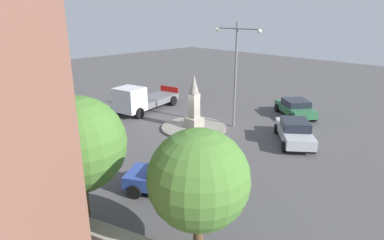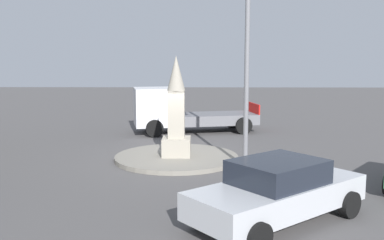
{
  "view_description": "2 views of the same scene",
  "coord_description": "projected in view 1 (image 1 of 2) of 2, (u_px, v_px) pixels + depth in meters",
  "views": [
    {
      "loc": [
        -15.25,
        15.56,
        7.86
      ],
      "look_at": [
        -0.58,
        0.78,
        0.97
      ],
      "focal_mm": 30.71,
      "sensor_mm": 36.0,
      "label": 1
    },
    {
      "loc": [
        -15.94,
        -0.84,
        3.76
      ],
      "look_at": [
        -0.1,
        -0.58,
        1.5
      ],
      "focal_mm": 41.11,
      "sensor_mm": 36.0,
      "label": 2
    }
  ],
  "objects": [
    {
      "name": "streetlamp",
      "position": [
        236.0,
        65.0,
        22.26
      ],
      "size": [
        3.71,
        0.28,
        7.24
      ],
      "color": "slate",
      "rests_on": "ground"
    },
    {
      "name": "tree_far_corner",
      "position": [
        199.0,
        180.0,
        9.56
      ],
      "size": [
        3.04,
        3.04,
        4.74
      ],
      "color": "brown",
      "rests_on": "ground"
    },
    {
      "name": "car_green_passing",
      "position": [
        295.0,
        108.0,
        25.68
      ],
      "size": [
        4.26,
        3.89,
        1.35
      ],
      "color": "#2D6B42",
      "rests_on": "ground"
    },
    {
      "name": "traffic_island",
      "position": [
        194.0,
        128.0,
        23.13
      ],
      "size": [
        4.58,
        4.58,
        0.16
      ],
      "primitive_type": "cylinder",
      "color": "gray",
      "rests_on": "ground"
    },
    {
      "name": "tree_near_wall",
      "position": [
        78.0,
        145.0,
        11.47
      ],
      "size": [
        3.43,
        3.43,
        5.17
      ],
      "color": "brown",
      "rests_on": "ground"
    },
    {
      "name": "ground_plane",
      "position": [
        194.0,
        129.0,
        23.15
      ],
      "size": [
        80.0,
        80.0,
        0.0
      ],
      "primitive_type": "plane",
      "color": "#4F4C4C"
    },
    {
      "name": "truck_white_far_side",
      "position": [
        141.0,
        100.0,
        26.64
      ],
      "size": [
        3.34,
        6.42,
        2.28
      ],
      "color": "silver",
      "rests_on": "ground"
    },
    {
      "name": "car_blue_approaching",
      "position": [
        171.0,
        179.0,
        14.76
      ],
      "size": [
        4.33,
        3.5,
        1.38
      ],
      "color": "#2D479E",
      "rests_on": "ground"
    },
    {
      "name": "stone_boundary_wall",
      "position": [
        40.0,
        220.0,
        12.07
      ],
      "size": [
        18.99,
        6.86,
        1.15
      ],
      "primitive_type": "cube",
      "rotation": [
        0.0,
        0.0,
        3.46
      ],
      "color": "#9E9687",
      "rests_on": "ground"
    },
    {
      "name": "car_silver_parked_right",
      "position": [
        294.0,
        131.0,
        20.53
      ],
      "size": [
        4.15,
        4.54,
        1.47
      ],
      "color": "#B7BABF",
      "rests_on": "ground"
    },
    {
      "name": "monument",
      "position": [
        194.0,
        106.0,
        22.62
      ],
      "size": [
        1.03,
        1.03,
        3.69
      ],
      "color": "#9E9687",
      "rests_on": "traffic_island"
    }
  ]
}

